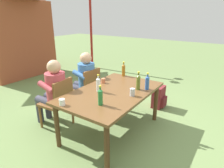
# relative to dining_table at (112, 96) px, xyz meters

# --- Properties ---
(ground_plane) EXTENTS (24.00, 24.00, 0.00)m
(ground_plane) POSITION_rel_dining_table_xyz_m (0.00, 0.00, -0.64)
(ground_plane) COLOR #6B844C
(dining_table) EXTENTS (1.67, 1.04, 0.72)m
(dining_table) POSITION_rel_dining_table_xyz_m (0.00, 0.00, 0.00)
(dining_table) COLOR brown
(dining_table) RESTS_ON ground_plane
(chair_far_left) EXTENTS (0.48, 0.48, 0.87)m
(chair_far_left) POSITION_rel_dining_table_xyz_m (-0.37, 0.82, -0.16)
(chair_far_left) COLOR brown
(chair_far_left) RESTS_ON ground_plane
(chair_far_right) EXTENTS (0.47, 0.47, 0.87)m
(chair_far_right) POSITION_rel_dining_table_xyz_m (0.37, 0.82, -0.16)
(chair_far_right) COLOR brown
(chair_far_right) RESTS_ON ground_plane
(person_in_white_shirt) EXTENTS (0.47, 0.61, 1.18)m
(person_in_white_shirt) POSITION_rel_dining_table_xyz_m (-0.38, 0.93, 0.01)
(person_in_white_shirt) COLOR #B7424C
(person_in_white_shirt) RESTS_ON ground_plane
(person_in_plaid_shirt) EXTENTS (0.47, 0.61, 1.18)m
(person_in_plaid_shirt) POSITION_rel_dining_table_xyz_m (0.38, 0.93, 0.01)
(person_in_plaid_shirt) COLOR #3D70B2
(person_in_plaid_shirt) RESTS_ON ground_plane
(bottle_green) EXTENTS (0.06, 0.06, 0.27)m
(bottle_green) POSITION_rel_dining_table_xyz_m (-0.48, -0.14, 0.20)
(bottle_green) COLOR #287A38
(bottle_green) RESTS_ON dining_table
(bottle_blue) EXTENTS (0.06, 0.06, 0.28)m
(bottle_blue) POSITION_rel_dining_table_xyz_m (0.38, -0.41, 0.20)
(bottle_blue) COLOR #2D56A3
(bottle_blue) RESTS_ON dining_table
(bottle_amber) EXTENTS (0.06, 0.06, 0.28)m
(bottle_amber) POSITION_rel_dining_table_xyz_m (0.78, 0.26, 0.20)
(bottle_amber) COLOR #996019
(bottle_amber) RESTS_ON dining_table
(bottle_olive) EXTENTS (0.06, 0.06, 0.30)m
(bottle_olive) POSITION_rel_dining_table_xyz_m (0.29, -0.30, 0.21)
(bottle_olive) COLOR #566623
(bottle_olive) RESTS_ON dining_table
(bottle_clear) EXTENTS (0.06, 0.06, 0.28)m
(bottle_clear) POSITION_rel_dining_table_xyz_m (-0.12, 0.17, 0.20)
(bottle_clear) COLOR white
(bottle_clear) RESTS_ON dining_table
(cup_white) EXTENTS (0.08, 0.08, 0.09)m
(cup_white) POSITION_rel_dining_table_xyz_m (-0.77, 0.27, 0.12)
(cup_white) COLOR white
(cup_white) RESTS_ON dining_table
(cup_terracotta) EXTENTS (0.07, 0.07, 0.08)m
(cup_terracotta) POSITION_rel_dining_table_xyz_m (0.23, 0.34, 0.12)
(cup_terracotta) COLOR #BC6B47
(cup_terracotta) RESTS_ON dining_table
(cup_steel) EXTENTS (0.07, 0.07, 0.11)m
(cup_steel) POSITION_rel_dining_table_xyz_m (0.02, -0.34, 0.14)
(cup_steel) COLOR #B2B7BC
(cup_steel) RESTS_ON dining_table
(backpack_by_near_side) EXTENTS (0.30, 0.25, 0.45)m
(backpack_by_near_side) POSITION_rel_dining_table_xyz_m (1.30, -0.30, -0.42)
(backpack_by_near_side) COLOR maroon
(backpack_by_near_side) RESTS_ON ground_plane
(brick_kiosk) EXTENTS (2.24, 1.76, 2.76)m
(brick_kiosk) POSITION_rel_dining_table_xyz_m (1.08, 4.45, 0.80)
(brick_kiosk) COLOR #9E472D
(brick_kiosk) RESTS_ON ground_plane
(lamp_post) EXTENTS (0.56, 0.20, 2.92)m
(lamp_post) POSITION_rel_dining_table_xyz_m (3.00, 2.90, 1.42)
(lamp_post) COLOR maroon
(lamp_post) RESTS_ON ground_plane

